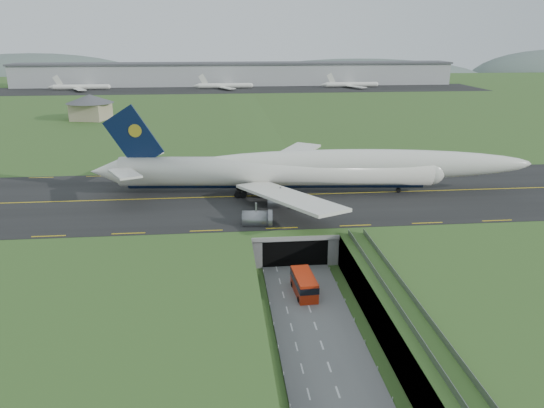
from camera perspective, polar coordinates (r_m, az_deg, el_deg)
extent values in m
plane|color=#385622|center=(90.50, 3.22, -8.87)|extent=(900.00, 900.00, 0.00)
cube|color=gray|center=(89.19, 3.25, -7.15)|extent=(800.00, 800.00, 6.00)
cube|color=slate|center=(83.91, 4.02, -11.10)|extent=(12.00, 75.00, 0.20)
cube|color=black|center=(118.69, 0.85, 0.93)|extent=(800.00, 44.00, 0.18)
cube|color=gray|center=(105.67, 1.70, -1.58)|extent=(16.00, 22.00, 1.00)
cube|color=gray|center=(105.90, -2.07, -2.98)|extent=(2.00, 22.00, 6.00)
cube|color=gray|center=(107.60, 5.39, -2.71)|extent=(2.00, 22.00, 6.00)
cube|color=black|center=(102.09, 2.05, -4.10)|extent=(12.00, 12.00, 5.00)
cube|color=#A8A8A3|center=(95.38, 2.55, -3.72)|extent=(17.00, 0.50, 0.80)
cube|color=#A8A8A3|center=(74.49, 14.07, -10.64)|extent=(3.00, 53.00, 0.50)
cube|color=gray|center=(73.70, 13.08, -10.22)|extent=(0.06, 53.00, 1.00)
cube|color=gray|center=(74.60, 15.15, -10.03)|extent=(0.06, 53.00, 1.00)
cylinder|color=#A8A8A3|center=(68.50, 16.58, -16.54)|extent=(0.90, 0.90, 5.60)
cylinder|color=#A8A8A3|center=(77.97, 13.29, -11.72)|extent=(0.90, 0.90, 5.60)
cylinder|color=#A8A8A3|center=(88.06, 10.82, -7.95)|extent=(0.90, 0.90, 5.60)
cylinder|color=white|center=(118.87, 0.43, 3.56)|extent=(69.94, 12.72, 6.55)
sphere|color=white|center=(124.44, 16.70, 3.45)|extent=(6.97, 6.97, 6.42)
cone|color=white|center=(124.13, -17.37, 3.36)|extent=(7.69, 6.84, 6.23)
ellipsoid|color=white|center=(120.31, 9.44, 4.22)|extent=(77.42, 12.87, 6.88)
ellipsoid|color=black|center=(123.95, 16.28, 3.83)|extent=(4.82, 3.26, 2.29)
cylinder|color=black|center=(119.52, 0.42, 2.38)|extent=(66.14, 8.63, 2.75)
cube|color=white|center=(135.08, 1.18, 4.86)|extent=(23.51, 29.23, 2.76)
cube|color=white|center=(129.41, -13.88, 4.92)|extent=(10.02, 11.96, 1.05)
cube|color=white|center=(103.43, 1.72, 0.77)|extent=(19.42, 30.86, 2.76)
cube|color=white|center=(114.93, -15.56, 3.19)|extent=(8.63, 12.18, 1.05)
cube|color=black|center=(120.76, -14.66, 6.94)|extent=(13.03, 1.77, 14.49)
cylinder|color=gold|center=(120.37, -14.48, 7.67)|extent=(2.92, 0.97, 2.87)
cylinder|color=slate|center=(129.35, 0.68, 2.83)|extent=(5.60, 3.84, 3.38)
cylinder|color=slate|center=(139.75, -1.41, 3.96)|extent=(5.60, 3.84, 3.38)
cylinder|color=slate|center=(110.68, 0.89, 0.21)|extent=(5.60, 3.84, 3.38)
cylinder|color=slate|center=(100.48, -1.71, -1.66)|extent=(5.60, 3.84, 3.38)
cylinder|color=black|center=(123.73, 13.44, 1.45)|extent=(1.17, 0.61, 1.13)
cube|color=black|center=(120.04, -1.78, 1.52)|extent=(6.76, 7.69, 1.43)
cube|color=red|center=(87.26, 3.48, -8.61)|extent=(3.47, 8.23, 3.23)
cube|color=black|center=(86.97, 3.48, -8.23)|extent=(3.54, 8.34, 1.08)
cube|color=black|center=(87.86, 3.46, -9.40)|extent=(3.22, 7.68, 0.54)
cylinder|color=black|center=(85.21, 2.92, -10.22)|extent=(0.43, 0.99, 0.97)
cylinder|color=black|center=(89.89, 2.21, -8.62)|extent=(0.43, 0.99, 0.97)
cylinder|color=black|center=(85.78, 4.77, -10.06)|extent=(0.43, 0.99, 0.97)
cylinder|color=black|center=(90.43, 3.97, -8.49)|extent=(0.43, 0.99, 0.97)
cube|color=tan|center=(237.93, -18.89, 9.41)|extent=(16.06, 16.06, 7.06)
cone|color=#4C4C51|center=(237.30, -19.02, 10.67)|extent=(23.55, 23.55, 3.53)
cube|color=#B2B2B2|center=(380.98, -3.83, 13.74)|extent=(300.00, 22.00, 15.00)
cube|color=#4C4C51|center=(380.52, -3.85, 14.87)|extent=(302.00, 24.00, 1.20)
cube|color=black|center=(351.73, -3.63, 12.20)|extent=(320.00, 50.00, 0.08)
cylinder|color=white|center=(366.80, -19.85, 11.76)|extent=(34.00, 3.20, 3.20)
cylinder|color=white|center=(356.30, -5.09, 12.57)|extent=(34.00, 3.20, 3.20)
cylinder|color=white|center=(367.16, 8.53, 12.60)|extent=(34.00, 3.20, 3.20)
ellipsoid|color=#4F5F58|center=(538.30, -24.26, 11.58)|extent=(220.00, 77.00, 56.00)
ellipsoid|color=#4F5F58|center=(528.74, 9.13, 12.81)|extent=(260.00, 91.00, 44.00)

